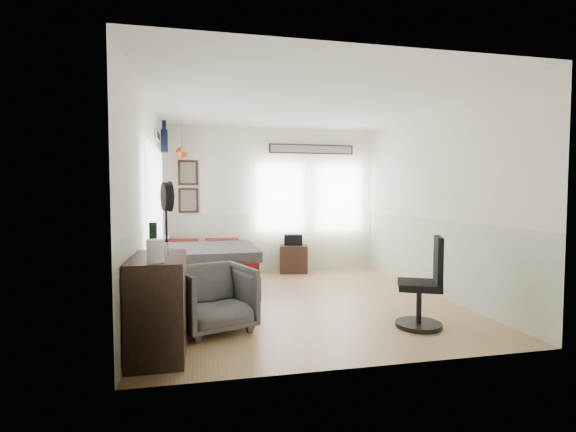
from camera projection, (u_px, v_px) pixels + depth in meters
name	position (u px, v px, depth m)	size (l,w,h in m)	color
ground_plane	(301.00, 301.00, 5.74)	(4.00, 4.50, 0.01)	#AE8348
room_shell	(293.00, 184.00, 5.82)	(4.02, 4.52, 2.71)	silver
wall_decor	(214.00, 158.00, 7.31)	(3.55, 1.32, 1.44)	black
bed	(204.00, 267.00, 6.52)	(1.56, 2.13, 0.67)	black
dresser	(159.00, 304.00, 3.87)	(0.48, 1.00, 0.90)	black
armchair	(214.00, 298.00, 4.49)	(0.75, 0.77, 0.70)	#5B5B5B
nightstand	(293.00, 259.00, 7.81)	(0.51, 0.41, 0.51)	black
task_chair	(424.00, 290.00, 4.58)	(0.59, 0.59, 1.01)	black
kettle	(156.00, 251.00, 3.50)	(0.17, 0.15, 0.19)	silver
bottle	(153.00, 238.00, 3.98)	(0.08, 0.08, 0.31)	black
stand_fan	(167.00, 198.00, 3.85)	(0.15, 0.28, 0.69)	black
black_bag	(293.00, 240.00, 7.79)	(0.34, 0.22, 0.20)	black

